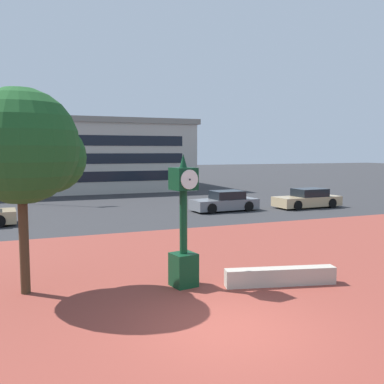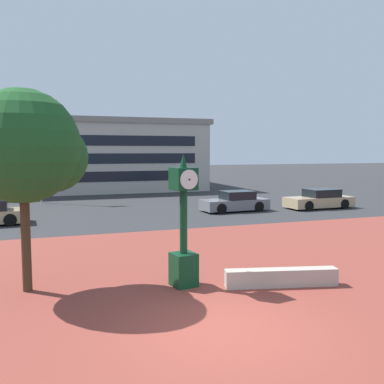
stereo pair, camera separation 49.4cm
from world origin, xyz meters
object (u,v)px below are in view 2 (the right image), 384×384
object	(u,v)px
civic_building	(40,155)
car_street_distant	(319,200)
plaza_tree	(29,149)
car_street_mid	(235,202)
flagpole_primary	(41,142)
street_clock	(183,231)

from	to	relation	value
civic_building	car_street_distant	bearing A→B (deg)	-50.27
plaza_tree	car_street_mid	xyz separation A→B (m)	(11.88, 12.30, -3.30)
plaza_tree	flagpole_primary	bearing A→B (deg)	88.95
plaza_tree	car_street_distant	world-z (taller)	plaza_tree
flagpole_primary	civic_building	xyz separation A→B (m)	(-0.11, 11.80, -1.04)
car_street_mid	car_street_distant	size ratio (longest dim) A/B	0.93
plaza_tree	civic_building	xyz separation A→B (m)	(0.27, 32.75, -0.47)
street_clock	car_street_mid	world-z (taller)	street_clock
plaza_tree	car_street_mid	bearing A→B (deg)	45.97
car_street_distant	civic_building	distance (m)	27.54
street_clock	flagpole_primary	bearing A→B (deg)	89.32
street_clock	car_street_distant	bearing A→B (deg)	32.84
street_clock	plaza_tree	xyz separation A→B (m)	(-4.00, 1.10, 2.29)
car_street_distant	civic_building	world-z (taller)	civic_building
street_clock	civic_building	bearing A→B (deg)	86.29
street_clock	car_street_mid	size ratio (longest dim) A/B	0.87
car_street_mid	car_street_distant	world-z (taller)	same
plaza_tree	flagpole_primary	xyz separation A→B (m)	(0.38, 20.95, 0.57)
car_street_mid	car_street_distant	xyz separation A→B (m)	(5.90, -0.62, 0.00)
civic_building	car_street_mid	bearing A→B (deg)	-60.42
car_street_mid	flagpole_primary	distance (m)	14.91
plaza_tree	flagpole_primary	distance (m)	20.96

